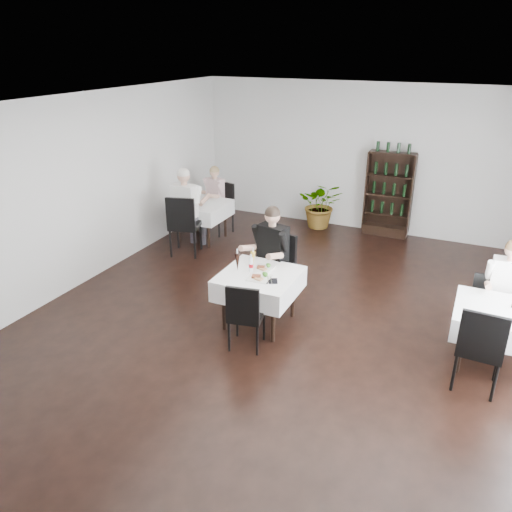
{
  "coord_description": "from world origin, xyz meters",
  "views": [
    {
      "loc": [
        2.25,
        -5.63,
        3.7
      ],
      "look_at": [
        -0.44,
        0.2,
        0.93
      ],
      "focal_mm": 35.0,
      "sensor_mm": 36.0,
      "label": 1
    }
  ],
  "objects_px": {
    "potted_tree": "(321,204)",
    "diner_main": "(269,250)",
    "wine_shelf": "(388,195)",
    "main_table": "(259,283)"
  },
  "relations": [
    {
      "from": "main_table",
      "to": "diner_main",
      "type": "bearing_deg",
      "value": 99.71
    },
    {
      "from": "main_table",
      "to": "potted_tree",
      "type": "height_order",
      "value": "potted_tree"
    },
    {
      "from": "wine_shelf",
      "to": "diner_main",
      "type": "xyz_separation_m",
      "value": [
        -0.99,
        -3.77,
        0.05
      ]
    },
    {
      "from": "wine_shelf",
      "to": "potted_tree",
      "type": "bearing_deg",
      "value": -175.21
    },
    {
      "from": "main_table",
      "to": "potted_tree",
      "type": "bearing_deg",
      "value": 96.33
    },
    {
      "from": "potted_tree",
      "to": "diner_main",
      "type": "relative_size",
      "value": 0.65
    },
    {
      "from": "diner_main",
      "to": "wine_shelf",
      "type": "bearing_deg",
      "value": 75.24
    },
    {
      "from": "wine_shelf",
      "to": "main_table",
      "type": "height_order",
      "value": "wine_shelf"
    },
    {
      "from": "potted_tree",
      "to": "diner_main",
      "type": "xyz_separation_m",
      "value": [
        0.37,
        -3.66,
        0.39
      ]
    },
    {
      "from": "diner_main",
      "to": "main_table",
      "type": "bearing_deg",
      "value": -80.29
    }
  ]
}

